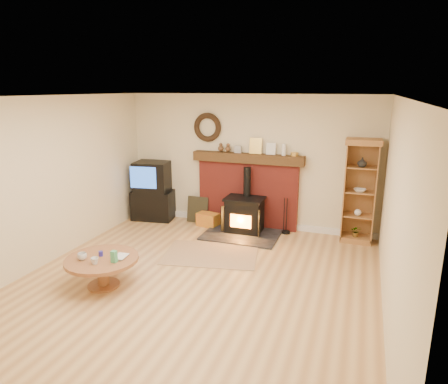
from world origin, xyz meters
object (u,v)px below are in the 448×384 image
at_px(wood_stove, 244,216).
at_px(coffee_table, 102,263).
at_px(curio_cabinet, 360,191).
at_px(tv_unit, 153,192).

bearing_deg(wood_stove, coffee_table, -114.60).
distance_m(curio_cabinet, coffee_table, 4.49).
relative_size(wood_stove, tv_unit, 1.14).
bearing_deg(tv_unit, coffee_table, -74.35).
bearing_deg(tv_unit, wood_stove, -5.49).
distance_m(tv_unit, curio_cabinet, 4.12).
relative_size(curio_cabinet, coffee_table, 1.85).
relative_size(tv_unit, coffee_table, 1.22).
height_order(tv_unit, coffee_table, tv_unit).
relative_size(wood_stove, coffee_table, 1.39).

